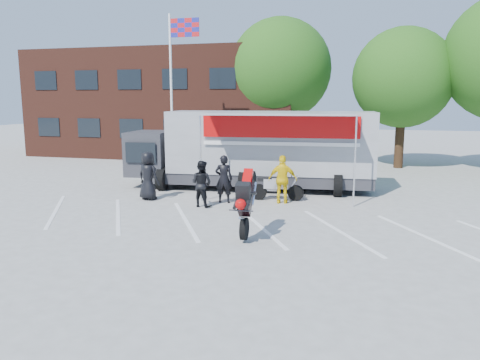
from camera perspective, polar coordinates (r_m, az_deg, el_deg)
The scene contains 13 objects.
ground at distance 13.45m, azimuth 0.51°, elevation -6.56°, with size 100.00×100.00×0.00m, color #AAA9A4.
parking_bay_lines at distance 14.39m, azimuth 1.53°, elevation -5.45°, with size 18.00×5.00×0.01m, color white.
office_building at distance 33.26m, azimuth -8.35°, elevation 9.19°, with size 18.00×8.00×7.00m, color #4F2419.
flagpole at distance 24.46m, azimuth -7.86°, elevation 12.66°, with size 1.61×0.12×8.00m.
tree_left at distance 29.03m, azimuth 4.91°, elevation 13.26°, with size 6.12×6.12×8.64m.
tree_mid at distance 27.56m, azimuth 19.26°, elevation 11.66°, with size 5.44×5.44×7.68m.
transporter_truck at distance 20.06m, azimuth 2.26°, elevation -1.10°, with size 10.37×5.00×3.30m, color #9A9DA3, non-canonical shape.
parked_motorcycle at distance 17.86m, azimuth 4.55°, elevation -2.48°, with size 0.68×2.04×1.07m, color silver, non-canonical shape.
stunt_bike_rider at distance 13.33m, azimuth 1.15°, elevation -6.72°, with size 0.82×1.74×2.05m, color black, non-canonical shape.
spectator_leather_a at distance 18.11m, azimuth -11.15°, elevation 0.50°, with size 0.90×0.59×1.85m, color black.
spectator_leather_b at distance 17.26m, azimuth -1.99°, elevation 0.12°, with size 0.65×0.43×1.78m, color black.
spectator_leather_c at distance 16.69m, azimuth -4.71°, elevation -0.45°, with size 0.81×0.63×1.66m, color black.
spectator_hivis at distance 17.21m, azimuth 5.23°, elevation 0.06°, with size 1.04×0.44×1.78m, color yellow.
Camera 1 is at (3.30, -12.48, 3.78)m, focal length 35.00 mm.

